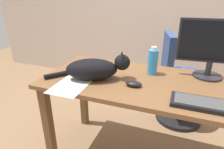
% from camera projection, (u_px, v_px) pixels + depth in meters
% --- Properties ---
extents(desk, '(1.56, 0.68, 0.73)m').
position_uv_depth(desk, '(152.00, 95.00, 1.37)').
color(desk, brown).
rests_on(desk, ground_plane).
extents(office_chair, '(0.50, 0.48, 0.94)m').
position_uv_depth(office_chair, '(178.00, 85.00, 2.00)').
color(office_chair, black).
rests_on(office_chair, ground_plane).
extents(monitor, '(0.48, 0.20, 0.41)m').
position_uv_depth(monitor, '(213.00, 47.00, 1.33)').
color(monitor, '#232328').
rests_on(monitor, desk).
extents(keyboard, '(0.44, 0.15, 0.03)m').
position_uv_depth(keyboard, '(213.00, 105.00, 1.04)').
color(keyboard, black).
rests_on(keyboard, desk).
extents(cat, '(0.58, 0.30, 0.20)m').
position_uv_depth(cat, '(95.00, 68.00, 1.35)').
color(cat, black).
rests_on(cat, desk).
extents(computer_mouse, '(0.11, 0.06, 0.04)m').
position_uv_depth(computer_mouse, '(134.00, 84.00, 1.27)').
color(computer_mouse, black).
rests_on(computer_mouse, desk).
extents(paper_sheet, '(0.22, 0.30, 0.00)m').
position_uv_depth(paper_sheet, '(71.00, 86.00, 1.28)').
color(paper_sheet, white).
rests_on(paper_sheet, desk).
extents(water_bottle, '(0.07, 0.07, 0.21)m').
position_uv_depth(water_bottle, '(153.00, 62.00, 1.43)').
color(water_bottle, '#2D8CD1').
rests_on(water_bottle, desk).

